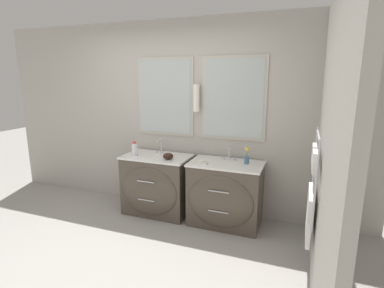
{
  "coord_description": "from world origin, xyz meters",
  "views": [
    {
      "loc": [
        1.79,
        -2.15,
        1.85
      ],
      "look_at": [
        0.54,
        1.14,
        1.06
      ],
      "focal_mm": 28.0,
      "sensor_mm": 36.0,
      "label": 1
    }
  ],
  "objects_px": {
    "vanity_left": "(156,185)",
    "amenity_bowl": "(168,156)",
    "toiletry_bottle": "(135,149)",
    "flower_vase": "(247,157)",
    "vanity_right": "(225,194)"
  },
  "relations": [
    {
      "from": "vanity_left",
      "to": "toiletry_bottle",
      "type": "height_order",
      "value": "toiletry_bottle"
    },
    {
      "from": "amenity_bowl",
      "to": "toiletry_bottle",
      "type": "bearing_deg",
      "value": 179.18
    },
    {
      "from": "toiletry_bottle",
      "to": "flower_vase",
      "type": "distance_m",
      "value": 1.5
    },
    {
      "from": "vanity_right",
      "to": "toiletry_bottle",
      "type": "height_order",
      "value": "toiletry_bottle"
    },
    {
      "from": "amenity_bowl",
      "to": "flower_vase",
      "type": "xyz_separation_m",
      "value": [
        0.99,
        0.14,
        0.05
      ]
    },
    {
      "from": "vanity_left",
      "to": "flower_vase",
      "type": "bearing_deg",
      "value": 3.76
    },
    {
      "from": "vanity_left",
      "to": "vanity_right",
      "type": "bearing_deg",
      "value": 0.0
    },
    {
      "from": "vanity_right",
      "to": "toiletry_bottle",
      "type": "distance_m",
      "value": 1.34
    },
    {
      "from": "toiletry_bottle",
      "to": "flower_vase",
      "type": "height_order",
      "value": "flower_vase"
    },
    {
      "from": "toiletry_bottle",
      "to": "vanity_left",
      "type": "bearing_deg",
      "value": 10.7
    },
    {
      "from": "vanity_left",
      "to": "vanity_right",
      "type": "xyz_separation_m",
      "value": [
        0.96,
        0.0,
        0.0
      ]
    },
    {
      "from": "vanity_right",
      "to": "amenity_bowl",
      "type": "distance_m",
      "value": 0.87
    },
    {
      "from": "amenity_bowl",
      "to": "vanity_left",
      "type": "bearing_deg",
      "value": 164.07
    },
    {
      "from": "vanity_left",
      "to": "amenity_bowl",
      "type": "relative_size",
      "value": 6.7
    },
    {
      "from": "vanity_left",
      "to": "vanity_right",
      "type": "relative_size",
      "value": 1.0
    }
  ]
}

